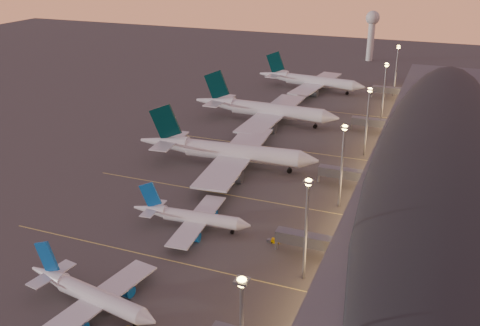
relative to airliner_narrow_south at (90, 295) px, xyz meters
name	(u,v)px	position (x,y,z in m)	size (l,w,h in m)	color
ground	(169,248)	(3.97, 27.69, -3.35)	(700.00, 700.00, 0.00)	#42403D
airliner_narrow_south	(90,295)	(0.00, 0.00, 0.00)	(36.23, 32.71, 12.95)	silver
airliner_narrow_north	(191,217)	(4.41, 39.75, -0.15)	(34.67, 31.05, 12.38)	silver
airliner_wide_near	(227,151)	(-3.77, 84.36, 2.07)	(65.80, 60.17, 21.05)	silver
airliner_wide_mid	(265,110)	(-7.72, 136.86, 2.14)	(66.53, 60.43, 21.33)	silver
airliner_wide_far	(310,81)	(-3.14, 197.94, 1.57)	(59.67, 54.71, 19.09)	silver
terminal_building	(438,154)	(65.81, 100.16, 5.43)	(56.35, 255.00, 17.46)	#515156
light_masts	(358,126)	(39.97, 92.69, 14.21)	(2.20, 217.20, 25.90)	gray
radar_tower	(372,27)	(13.97, 287.69, 18.52)	(9.00, 9.00, 32.50)	silver
lane_markings	(229,187)	(3.97, 67.69, -3.34)	(90.00, 180.36, 0.00)	#D8C659
baggage_tug_c	(274,241)	(28.36, 40.63, -2.90)	(3.43, 1.68, 0.99)	#C99B00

